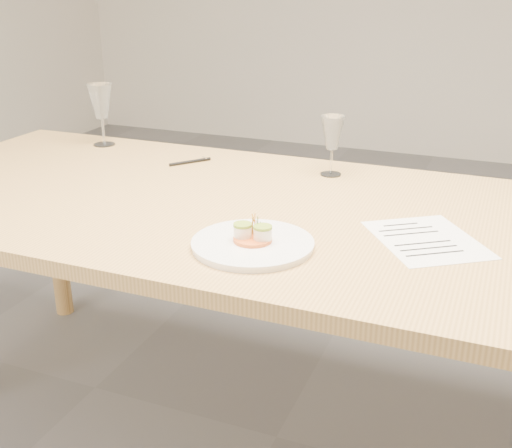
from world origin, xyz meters
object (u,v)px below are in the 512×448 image
at_px(dinner_plate, 253,243).
at_px(recipe_sheet, 426,239).
at_px(dining_table, 279,232).
at_px(ballpoint_pen, 190,162).
at_px(wine_glass_1, 332,134).
at_px(wine_glass_0, 101,102).

distance_m(dinner_plate, recipe_sheet, 0.41).
distance_m(dining_table, dinner_plate, 0.28).
xyz_separation_m(ballpoint_pen, wine_glass_1, (0.46, 0.05, 0.12)).
xyz_separation_m(recipe_sheet, ballpoint_pen, (-0.81, 0.37, 0.00)).
height_order(wine_glass_0, wine_glass_1, wine_glass_0).
xyz_separation_m(dining_table, wine_glass_0, (-0.82, 0.39, 0.22)).
relative_size(dinner_plate, wine_glass_0, 1.28).
relative_size(recipe_sheet, wine_glass_0, 1.62).
height_order(dining_table, recipe_sheet, recipe_sheet).
bearing_deg(ballpoint_pen, wine_glass_1, -46.98).
bearing_deg(wine_glass_0, dinner_plate, -37.61).
height_order(ballpoint_pen, wine_glass_0, wine_glass_0).
relative_size(recipe_sheet, wine_glass_1, 1.93).
height_order(recipe_sheet, wine_glass_1, wine_glass_1).
relative_size(wine_glass_0, wine_glass_1, 1.19).
height_order(dining_table, wine_glass_1, wine_glass_1).
bearing_deg(ballpoint_pen, dining_table, -87.87).
bearing_deg(wine_glass_0, dining_table, -25.42).
xyz_separation_m(dining_table, wine_glass_1, (0.04, 0.34, 0.20)).
relative_size(dining_table, wine_glass_1, 13.08).
distance_m(dining_table, recipe_sheet, 0.40).
bearing_deg(recipe_sheet, ballpoint_pen, 120.80).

